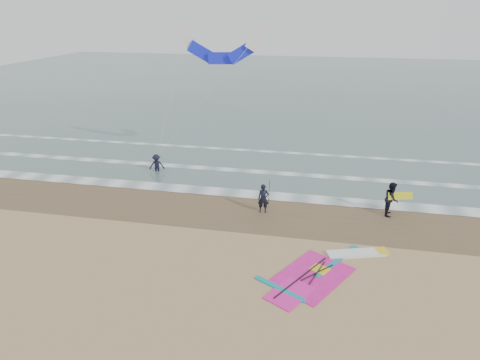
% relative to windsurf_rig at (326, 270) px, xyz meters
% --- Properties ---
extents(ground, '(120.00, 120.00, 0.00)m').
position_rel_windsurf_rig_xyz_m(ground, '(-2.62, -1.01, -0.04)').
color(ground, tan).
rests_on(ground, ground).
extents(sea_water, '(120.00, 80.00, 0.02)m').
position_rel_windsurf_rig_xyz_m(sea_water, '(-2.62, 46.99, -0.02)').
color(sea_water, '#47605E').
rests_on(sea_water, ground).
extents(wet_sand_band, '(120.00, 5.00, 0.01)m').
position_rel_windsurf_rig_xyz_m(wet_sand_band, '(-2.62, 4.99, -0.03)').
color(wet_sand_band, brown).
rests_on(wet_sand_band, ground).
extents(foam_waterline, '(120.00, 9.15, 0.02)m').
position_rel_windsurf_rig_xyz_m(foam_waterline, '(-2.62, 9.44, -0.01)').
color(foam_waterline, white).
rests_on(foam_waterline, ground).
extents(windsurf_rig, '(5.65, 5.35, 0.14)m').
position_rel_windsurf_rig_xyz_m(windsurf_rig, '(0.00, 0.00, 0.00)').
color(windsurf_rig, white).
rests_on(windsurf_rig, ground).
extents(person_standing, '(0.64, 0.47, 1.61)m').
position_rel_windsurf_rig_xyz_m(person_standing, '(-3.43, 5.01, 0.77)').
color(person_standing, black).
rests_on(person_standing, ground).
extents(person_walking, '(0.83, 1.00, 1.85)m').
position_rel_windsurf_rig_xyz_m(person_walking, '(3.28, 6.07, 0.89)').
color(person_walking, black).
rests_on(person_walking, ground).
extents(person_wading, '(1.14, 0.85, 1.58)m').
position_rel_windsurf_rig_xyz_m(person_wading, '(-11.40, 9.72, 0.75)').
color(person_wading, black).
rests_on(person_wading, ground).
extents(held_pole, '(0.17, 0.86, 1.82)m').
position_rel_windsurf_rig_xyz_m(held_pole, '(-3.13, 5.01, 1.14)').
color(held_pole, black).
rests_on(held_pole, ground).
extents(carried_kiteboard, '(1.30, 0.51, 0.39)m').
position_rel_windsurf_rig_xyz_m(carried_kiteboard, '(3.68, 5.97, 1.14)').
color(carried_kiteboard, yellow).
rests_on(carried_kiteboard, ground).
extents(surf_kite, '(7.10, 2.53, 8.55)m').
position_rel_windsurf_rig_xyz_m(surf_kite, '(-7.37, 12.00, 7.92)').
color(surf_kite, white).
rests_on(surf_kite, ground).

